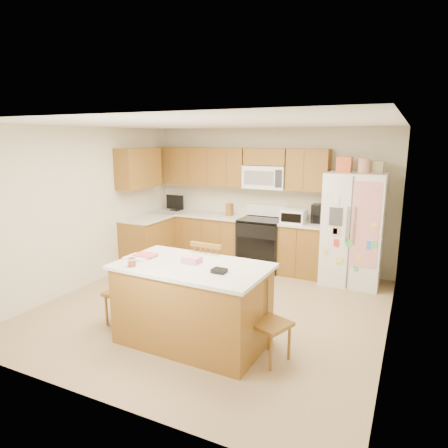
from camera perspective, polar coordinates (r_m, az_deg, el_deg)
The scene contains 9 objects.
ground at distance 5.70m, azimuth -1.57°, elevation -11.85°, with size 4.50×4.50×0.00m, color olive.
room_shell at distance 5.29m, azimuth -1.66°, elevation 2.57°, with size 4.60×4.60×2.52m.
cabinetry at distance 7.39m, azimuth -2.06°, elevation 1.17°, with size 3.36×1.56×2.15m.
stove at distance 7.23m, azimuth 5.43°, elevation -2.71°, with size 0.76×0.65×1.13m.
refrigerator at distance 6.70m, azimuth 18.01°, elevation -0.50°, with size 0.90×0.79×2.04m.
island at distance 4.66m, azimuth -4.53°, elevation -11.23°, with size 1.74×1.04×1.03m.
windsor_chair_left at distance 5.24m, azimuth -14.09°, elevation -9.40°, with size 0.39×0.41×0.90m.
windsor_chair_back at distance 5.20m, azimuth -1.63°, elevation -8.33°, with size 0.48×0.46×1.06m.
windsor_chair_right at distance 4.35m, azimuth 6.40°, elevation -13.83°, with size 0.47×0.48×0.89m.
Camera 1 is at (2.39, -4.63, 2.32)m, focal length 32.00 mm.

